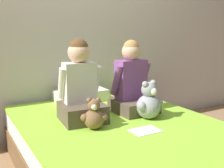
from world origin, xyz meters
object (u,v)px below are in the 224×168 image
bed (123,149)px  teddy_bear_held_by_left_child (94,116)px  child_on_left (80,88)px  pillow_at_headboard (81,95)px  child_on_right (132,83)px  sign_card (145,131)px  teddy_bear_held_by_right_child (149,103)px

bed → teddy_bear_held_by_left_child: 0.39m
child_on_left → teddy_bear_held_by_left_child: size_ratio=2.75×
bed → pillow_at_headboard: bearing=90.0°
child_on_right → sign_card: 0.56m
bed → pillow_at_headboard: size_ratio=3.83×
teddy_bear_held_by_right_child → sign_card: teddy_bear_held_by_right_child is taller
child_on_right → teddy_bear_held_by_right_child: bearing=-92.1°
child_on_left → child_on_right: size_ratio=1.03×
pillow_at_headboard → sign_card: pillow_at_headboard is taller
child_on_left → sign_card: 0.60m
teddy_bear_held_by_right_child → pillow_at_headboard: (-0.25, 0.79, -0.08)m
child_on_left → pillow_at_headboard: bearing=71.8°
child_on_left → teddy_bear_held_by_left_child: child_on_left is taller
child_on_right → pillow_at_headboard: size_ratio=1.23×
child_on_right → teddy_bear_held_by_left_child: (-0.49, -0.24, -0.15)m
bed → child_on_right: child_on_right is taller
child_on_left → sign_card: child_on_left is taller
teddy_bear_held_by_left_child → pillow_at_headboard: (0.24, 0.80, -0.04)m
child_on_left → child_on_right: 0.48m
child_on_left → child_on_right: bearing=5.3°
sign_card → teddy_bear_held_by_right_child: bearing=49.0°
bed → pillow_at_headboard: (0.00, 0.80, 0.26)m
teddy_bear_held_by_left_child → pillow_at_headboard: bearing=95.3°
bed → sign_card: bearing=-75.1°
teddy_bear_held_by_right_child → child_on_left: bearing=147.1°
pillow_at_headboard → bed: bearing=-90.0°
child_on_right → teddy_bear_held_by_left_child: size_ratio=2.67×
bed → child_on_right: bearing=45.5°
pillow_at_headboard → sign_card: (0.06, -1.01, -0.05)m
teddy_bear_held_by_left_child → teddy_bear_held_by_right_child: (0.49, 0.00, 0.03)m
bed → teddy_bear_held_by_right_child: size_ratio=6.22×
child_on_left → teddy_bear_held_by_right_child: 0.56m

